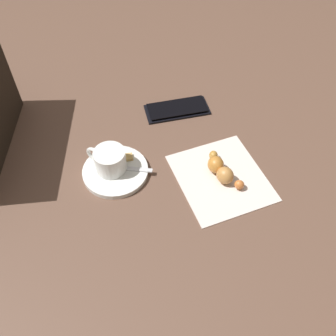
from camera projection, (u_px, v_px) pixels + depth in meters
ground_plane at (169, 169)px, 0.80m from camera, size 1.80×1.80×0.00m
saucer at (115, 171)px, 0.79m from camera, size 0.14×0.14×0.01m
espresso_cup at (110, 160)px, 0.77m from camera, size 0.08×0.07×0.05m
teaspoon at (114, 167)px, 0.78m from camera, size 0.12×0.05×0.01m
sugar_packet at (119, 159)px, 0.80m from camera, size 0.06×0.02×0.01m
napkin at (221, 177)px, 0.78m from camera, size 0.20×0.22×0.00m
croissant at (221, 170)px, 0.77m from camera, size 0.06×0.11×0.04m
cell_phone at (177, 109)px, 0.91m from camera, size 0.15×0.07×0.01m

